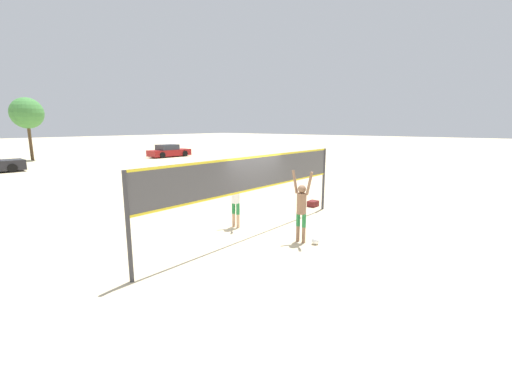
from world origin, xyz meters
TOP-DOWN VIEW (x-y plane):
  - ground_plane at (0.00, 0.00)m, footprint 200.00×200.00m
  - volleyball_net at (0.00, 0.00)m, footprint 8.76×0.10m
  - player_spiker at (0.28, -1.48)m, footprint 0.28×0.70m
  - player_blocker at (0.15, 1.01)m, footprint 0.28×0.70m
  - volleyball at (0.38, -1.92)m, footprint 0.21×0.21m
  - gear_bag at (4.45, 0.52)m, footprint 0.43×0.36m
  - parked_car_near at (14.70, 24.38)m, footprint 4.67×2.06m
  - tree_right_cluster at (3.90, 31.69)m, footprint 2.94×2.94m

SIDE VIEW (x-z plane):
  - ground_plane at x=0.00m, z-range 0.00..0.00m
  - volleyball at x=0.38m, z-range 0.00..0.21m
  - gear_bag at x=4.45m, z-range 0.00..0.25m
  - parked_car_near at x=14.70m, z-range -0.07..1.27m
  - player_blocker at x=0.15m, z-range 0.05..2.14m
  - player_spiker at x=0.28m, z-range 0.06..2.19m
  - volleyball_net at x=0.00m, z-range 0.59..3.08m
  - tree_right_cluster at x=3.90m, z-range 1.50..7.51m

